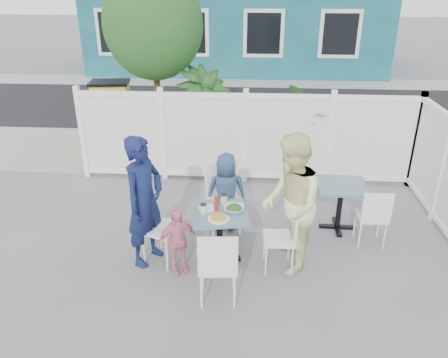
# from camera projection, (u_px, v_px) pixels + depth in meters

# --- Properties ---
(ground) EXTENTS (80.00, 80.00, 0.00)m
(ground) POSITION_uv_depth(u_px,v_px,m) (232.00, 257.00, 5.77)
(ground) COLOR slate
(near_sidewalk) EXTENTS (24.00, 2.60, 0.01)m
(near_sidewalk) POSITION_uv_depth(u_px,v_px,m) (241.00, 152.00, 9.21)
(near_sidewalk) COLOR gray
(near_sidewalk) RESTS_ON ground
(street) EXTENTS (24.00, 5.00, 0.01)m
(street) POSITION_uv_depth(u_px,v_px,m) (246.00, 106.00, 12.56)
(street) COLOR black
(street) RESTS_ON ground
(far_sidewalk) EXTENTS (24.00, 1.60, 0.01)m
(far_sidewalk) POSITION_uv_depth(u_px,v_px,m) (248.00, 82.00, 15.36)
(far_sidewalk) COLOR gray
(far_sidewalk) RESTS_ON ground
(fence_back) EXTENTS (5.86, 0.08, 1.60)m
(fence_back) POSITION_uv_depth(u_px,v_px,m) (245.00, 140.00, 7.61)
(fence_back) COLOR white
(fence_back) RESTS_ON ground
(tree) EXTENTS (1.80, 1.62, 3.59)m
(tree) POSITION_uv_depth(u_px,v_px,m) (153.00, 25.00, 7.77)
(tree) COLOR #382316
(tree) RESTS_ON ground
(utility_cabinet) EXTENTS (0.79, 0.61, 1.36)m
(utility_cabinet) POSITION_uv_depth(u_px,v_px,m) (113.00, 116.00, 9.28)
(utility_cabinet) COLOR gold
(utility_cabinet) RESTS_ON ground
(potted_shrub_a) EXTENTS (1.49, 1.49, 1.89)m
(potted_shrub_a) POSITION_uv_depth(u_px,v_px,m) (203.00, 118.00, 8.23)
(potted_shrub_a) COLOR #184019
(potted_shrub_a) RESTS_ON ground
(potted_shrub_b) EXTENTS (1.39, 1.56, 1.61)m
(potted_shrub_b) POSITION_uv_depth(u_px,v_px,m) (321.00, 129.00, 8.05)
(potted_shrub_b) COLOR #184019
(potted_shrub_b) RESTS_ON ground
(main_table) EXTENTS (0.79, 0.79, 0.73)m
(main_table) POSITION_uv_depth(u_px,v_px,m) (220.00, 223.00, 5.45)
(main_table) COLOR #3D6172
(main_table) RESTS_ON ground
(spare_table) EXTENTS (0.69, 0.69, 0.71)m
(spare_table) POSITION_uv_depth(u_px,v_px,m) (341.00, 195.00, 6.20)
(spare_table) COLOR #3D6172
(spare_table) RESTS_ON ground
(chair_left) EXTENTS (0.56, 0.57, 0.96)m
(chair_left) POSITION_uv_depth(u_px,v_px,m) (157.00, 221.00, 5.52)
(chair_left) COLOR white
(chair_left) RESTS_ON ground
(chair_right) EXTENTS (0.40, 0.41, 0.87)m
(chair_right) POSITION_uv_depth(u_px,v_px,m) (285.00, 233.00, 5.36)
(chair_right) COLOR white
(chair_right) RESTS_ON ground
(chair_back) EXTENTS (0.57, 0.55, 1.00)m
(chair_back) POSITION_uv_depth(u_px,v_px,m) (222.00, 191.00, 6.22)
(chair_back) COLOR white
(chair_back) RESTS_ON ground
(chair_near) EXTENTS (0.46, 0.44, 0.94)m
(chair_near) POSITION_uv_depth(u_px,v_px,m) (218.00, 263.00, 4.73)
(chair_near) COLOR white
(chair_near) RESTS_ON ground
(chair_spare) EXTENTS (0.38, 0.37, 0.84)m
(chair_spare) POSITION_uv_depth(u_px,v_px,m) (374.00, 214.00, 5.81)
(chair_spare) COLOR white
(chair_spare) RESTS_ON ground
(man) EXTENTS (0.63, 0.73, 1.70)m
(man) POSITION_uv_depth(u_px,v_px,m) (144.00, 201.00, 5.37)
(man) COLOR #101944
(man) RESTS_ON ground
(woman) EXTENTS (0.71, 0.89, 1.76)m
(woman) POSITION_uv_depth(u_px,v_px,m) (290.00, 205.00, 5.23)
(woman) COLOR #E8F15E
(woman) RESTS_ON ground
(boy) EXTENTS (0.61, 0.45, 1.16)m
(boy) POSITION_uv_depth(u_px,v_px,m) (226.00, 192.00, 6.20)
(boy) COLOR navy
(boy) RESTS_ON ground
(toddler) EXTENTS (0.56, 0.44, 0.88)m
(toddler) POSITION_uv_depth(u_px,v_px,m) (177.00, 241.00, 5.30)
(toddler) COLOR pink
(toddler) RESTS_ON ground
(plate_main) EXTENTS (0.26, 0.26, 0.02)m
(plate_main) POSITION_uv_depth(u_px,v_px,m) (219.00, 219.00, 5.22)
(plate_main) COLOR white
(plate_main) RESTS_ON main_table
(plate_side) EXTENTS (0.22, 0.22, 0.02)m
(plate_side) POSITION_uv_depth(u_px,v_px,m) (207.00, 208.00, 5.46)
(plate_side) COLOR white
(plate_side) RESTS_ON main_table
(salad_bowl) EXTENTS (0.25, 0.25, 0.06)m
(salad_bowl) POSITION_uv_depth(u_px,v_px,m) (234.00, 209.00, 5.39)
(salad_bowl) COLOR white
(salad_bowl) RESTS_ON main_table
(coffee_cup_a) EXTENTS (0.08, 0.08, 0.11)m
(coffee_cup_a) POSITION_uv_depth(u_px,v_px,m) (204.00, 209.00, 5.33)
(coffee_cup_a) COLOR beige
(coffee_cup_a) RESTS_ON main_table
(coffee_cup_b) EXTENTS (0.08, 0.08, 0.12)m
(coffee_cup_b) POSITION_uv_depth(u_px,v_px,m) (224.00, 199.00, 5.56)
(coffee_cup_b) COLOR beige
(coffee_cup_b) RESTS_ON main_table
(ketchup_bottle) EXTENTS (0.06, 0.06, 0.18)m
(ketchup_bottle) POSITION_uv_depth(u_px,v_px,m) (216.00, 204.00, 5.38)
(ketchup_bottle) COLOR #B02519
(ketchup_bottle) RESTS_ON main_table
(salt_shaker) EXTENTS (0.03, 0.03, 0.07)m
(salt_shaker) POSITION_uv_depth(u_px,v_px,m) (214.00, 200.00, 5.59)
(salt_shaker) COLOR white
(salt_shaker) RESTS_ON main_table
(pepper_shaker) EXTENTS (0.03, 0.03, 0.07)m
(pepper_shaker) POSITION_uv_depth(u_px,v_px,m) (217.00, 200.00, 5.60)
(pepper_shaker) COLOR black
(pepper_shaker) RESTS_ON main_table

